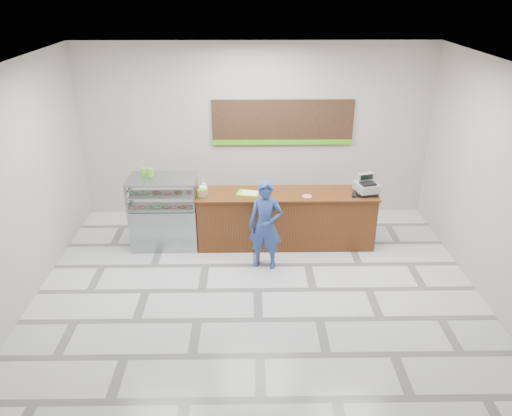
{
  "coord_description": "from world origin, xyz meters",
  "views": [
    {
      "loc": [
        -0.13,
        -6.7,
        4.53
      ],
      "look_at": [
        -0.01,
        0.9,
        1.04
      ],
      "focal_mm": 35.0,
      "sensor_mm": 36.0,
      "label": 1
    }
  ],
  "objects_px": {
    "sales_counter": "(286,219)",
    "cash_register": "(367,187)",
    "display_case": "(165,212)",
    "serving_tray": "(248,193)",
    "customer": "(266,225)"
  },
  "relations": [
    {
      "from": "sales_counter",
      "to": "display_case",
      "type": "xyz_separation_m",
      "value": [
        -2.22,
        -0.0,
        0.16
      ]
    },
    {
      "from": "cash_register",
      "to": "serving_tray",
      "type": "height_order",
      "value": "cash_register"
    },
    {
      "from": "serving_tray",
      "to": "customer",
      "type": "bearing_deg",
      "value": -58.02
    },
    {
      "from": "display_case",
      "to": "serving_tray",
      "type": "bearing_deg",
      "value": -0.94
    },
    {
      "from": "display_case",
      "to": "serving_tray",
      "type": "height_order",
      "value": "display_case"
    },
    {
      "from": "cash_register",
      "to": "display_case",
      "type": "bearing_deg",
      "value": 163.55
    },
    {
      "from": "display_case",
      "to": "customer",
      "type": "distance_m",
      "value": 1.98
    },
    {
      "from": "customer",
      "to": "serving_tray",
      "type": "bearing_deg",
      "value": 124.34
    },
    {
      "from": "display_case",
      "to": "cash_register",
      "type": "relative_size",
      "value": 2.82
    },
    {
      "from": "serving_tray",
      "to": "customer",
      "type": "distance_m",
      "value": 0.86
    },
    {
      "from": "sales_counter",
      "to": "cash_register",
      "type": "bearing_deg",
      "value": -1.56
    },
    {
      "from": "serving_tray",
      "to": "customer",
      "type": "relative_size",
      "value": 0.28
    },
    {
      "from": "customer",
      "to": "sales_counter",
      "type": "bearing_deg",
      "value": 76.29
    },
    {
      "from": "sales_counter",
      "to": "cash_register",
      "type": "height_order",
      "value": "cash_register"
    },
    {
      "from": "sales_counter",
      "to": "display_case",
      "type": "relative_size",
      "value": 2.45
    }
  ]
}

